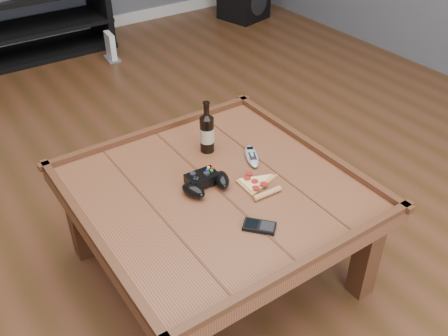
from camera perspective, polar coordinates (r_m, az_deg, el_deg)
ground at (r=2.18m, az=-0.83°, el=-11.61°), size 6.00×6.00×0.00m
baseboard at (r=4.58m, az=-22.73°, el=13.10°), size 5.00×0.02×0.10m
coffee_table at (r=1.91m, az=-0.93°, el=-3.65°), size 1.03×1.03×0.48m
media_console at (r=4.29m, az=-22.47°, el=14.60°), size 1.40×0.45×0.50m
beer_bottle at (r=2.04m, az=-1.96°, el=4.17°), size 0.06×0.06×0.23m
game_controller at (r=1.86m, az=-2.14°, el=-1.63°), size 0.21×0.14×0.06m
pizza_slice at (r=1.88m, az=3.73°, el=-1.91°), size 0.14×0.22×0.02m
smartphone at (r=1.71m, az=4.07°, el=-6.65°), size 0.12×0.12×0.01m
remote_control at (r=2.03m, az=3.20°, el=1.37°), size 0.12×0.16×0.02m
game_console at (r=4.11m, az=-12.82°, el=13.26°), size 0.11×0.18×0.21m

